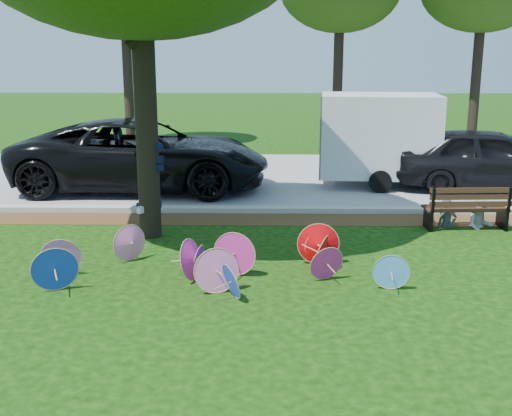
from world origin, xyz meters
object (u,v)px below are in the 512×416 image
Objects in this scene: black_van at (142,155)px; cargo_trailer at (379,135)px; dark_pickup at (489,159)px; person_right at (482,201)px; person_left at (448,200)px; park_bench at (465,207)px; parasol_pile at (224,257)px.

cargo_trailer is (6.39, 0.65, 0.46)m from black_van.
dark_pickup is 2.96m from cargo_trailer.
person_right is (7.87, -3.63, -0.35)m from black_van.
cargo_trailer is 2.62× the size of person_left.
cargo_trailer is at bearing 91.11° from person_left.
black_van reaches higher than park_bench.
cargo_trailer is (-2.84, 0.63, 0.56)m from dark_pickup.
person_left is at bearing 169.19° from park_bench.
parasol_pile is at bearing -150.50° from park_bench.
person_left is at bearing -178.79° from person_right.
park_bench is at bearing -170.66° from person_right.
cargo_trailer is at bearing 101.92° from park_bench.
dark_pickup is 4.24× the size of person_right.
person_right is at bearing 167.37° from dark_pickup.
dark_pickup is at bearing -7.83° from cargo_trailer.
black_van is at bearing 156.43° from person_right.
parasol_pile is 1.23× the size of dark_pickup.
person_left reaches higher than park_bench.
dark_pickup is 2.78× the size of park_bench.
parasol_pile is 5.51m from person_left.
cargo_trailer reaches higher than person_left.
cargo_trailer is 4.43m from person_left.
black_van is at bearing -169.42° from cargo_trailer.
black_van is at bearing 111.27° from parasol_pile.
black_van is 2.15× the size of cargo_trailer.
black_van reaches higher than parasol_pile.
park_bench is 1.52× the size of person_right.
park_bench is at bearing -17.32° from person_left.
dark_pickup is 4.13× the size of person_left.
person_right is at bearing 30.83° from parasol_pile.
dark_pickup reaches higher than parasol_pile.
person_left reaches higher than person_right.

